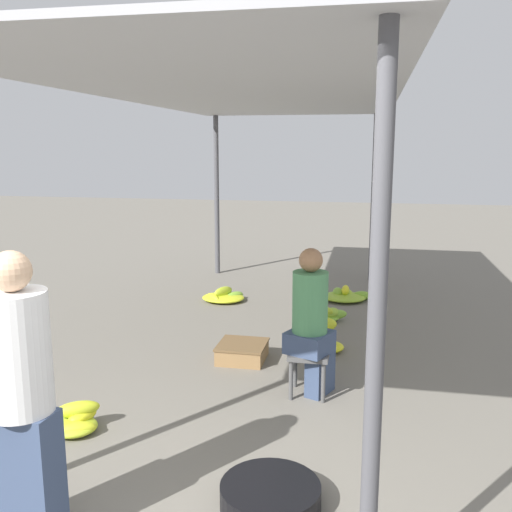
# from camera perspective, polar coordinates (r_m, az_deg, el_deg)

# --- Properties ---
(canopy_post_front_right) EXTENTS (0.08, 0.08, 2.61)m
(canopy_post_front_right) POSITION_cam_1_polar(r_m,az_deg,el_deg) (2.50, 11.90, -8.22)
(canopy_post_front_right) COLOR #4C4C51
(canopy_post_front_right) RESTS_ON ground
(canopy_post_back_left) EXTENTS (0.08, 0.08, 2.61)m
(canopy_post_back_left) POSITION_cam_1_polar(r_m,az_deg,el_deg) (9.50, -3.95, 6.00)
(canopy_post_back_left) COLOR #4C4C51
(canopy_post_back_left) RESTS_ON ground
(canopy_post_back_right) EXTENTS (0.08, 0.08, 2.61)m
(canopy_post_back_right) POSITION_cam_1_polar(r_m,az_deg,el_deg) (9.16, 11.67, 5.63)
(canopy_post_back_right) COLOR #4C4C51
(canopy_post_back_right) RESTS_ON ground
(canopy_tarp) EXTENTS (2.95, 7.16, 0.04)m
(canopy_tarp) POSITION_cam_1_polar(r_m,az_deg,el_deg) (5.90, -0.71, 15.91)
(canopy_tarp) COLOR #B2B2B7
(canopy_tarp) RESTS_ON canopy_post_front_left
(vendor_foreground) EXTENTS (0.37, 0.37, 1.60)m
(vendor_foreground) POSITION_cam_1_polar(r_m,az_deg,el_deg) (3.30, -22.46, -12.78)
(vendor_foreground) COLOR #384766
(vendor_foreground) RESTS_ON ground
(stool) EXTENTS (0.34, 0.34, 0.39)m
(stool) POSITION_cam_1_polar(r_m,az_deg,el_deg) (4.98, 5.33, -10.32)
(stool) COLOR #4C4C4C
(stool) RESTS_ON ground
(vendor_seated) EXTENTS (0.45, 0.45, 1.29)m
(vendor_seated) POSITION_cam_1_polar(r_m,az_deg,el_deg) (4.87, 5.61, -6.43)
(vendor_seated) COLOR #384766
(vendor_seated) RESTS_ON ground
(basin_black) EXTENTS (0.61, 0.61, 0.14)m
(basin_black) POSITION_cam_1_polar(r_m,az_deg,el_deg) (3.68, 1.45, -22.82)
(basin_black) COLOR black
(basin_black) RESTS_ON ground
(banana_pile_left_0) EXTENTS (0.41, 0.40, 0.22)m
(banana_pile_left_0) POSITION_cam_1_polar(r_m,az_deg,el_deg) (4.66, -17.55, -15.48)
(banana_pile_left_0) COLOR yellow
(banana_pile_left_0) RESTS_ON ground
(banana_pile_left_1) EXTENTS (0.59, 0.51, 0.20)m
(banana_pile_left_1) POSITION_cam_1_polar(r_m,az_deg,el_deg) (7.93, -3.23, -4.10)
(banana_pile_left_1) COLOR #81B835
(banana_pile_left_1) RESTS_ON ground
(banana_pile_right_0) EXTENTS (0.44, 0.45, 0.36)m
(banana_pile_right_0) POSITION_cam_1_polar(r_m,az_deg,el_deg) (6.06, 6.68, -8.46)
(banana_pile_right_0) COLOR #B1CB2C
(banana_pile_right_0) RESTS_ON ground
(banana_pile_right_1) EXTENTS (0.50, 0.34, 0.21)m
(banana_pile_right_1) POSITION_cam_1_polar(r_m,az_deg,el_deg) (7.07, 6.94, -5.86)
(banana_pile_right_1) COLOR #C7D428
(banana_pile_right_1) RESTS_ON ground
(banana_pile_right_2) EXTENTS (0.69, 0.53, 0.22)m
(banana_pile_right_2) POSITION_cam_1_polar(r_m,az_deg,el_deg) (8.06, 8.95, -3.95)
(banana_pile_right_2) COLOR #A1C52F
(banana_pile_right_2) RESTS_ON ground
(crate_near) EXTENTS (0.48, 0.48, 0.17)m
(crate_near) POSITION_cam_1_polar(r_m,az_deg,el_deg) (5.80, -1.38, -9.54)
(crate_near) COLOR olive
(crate_near) RESTS_ON ground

